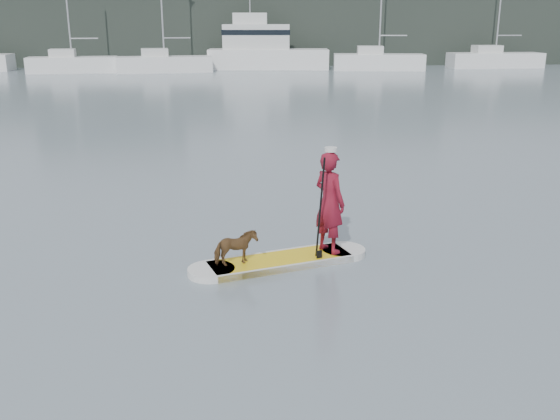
{
  "coord_description": "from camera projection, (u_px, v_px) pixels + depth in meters",
  "views": [
    {
      "loc": [
        0.81,
        -9.3,
        4.11
      ],
      "look_at": [
        1.75,
        0.85,
        1.0
      ],
      "focal_mm": 40.0,
      "sensor_mm": 36.0,
      "label": 1
    }
  ],
  "objects": [
    {
      "name": "sailboat_c",
      "position": [
        72.0,
        63.0,
        50.79
      ],
      "size": [
        7.26,
        3.11,
        10.11
      ],
      "rotation": [
        0.0,
        0.0,
        0.11
      ],
      "color": "white",
      "rests_on": "ground"
    },
    {
      "name": "motor_yacht_a",
      "position": [
        263.0,
        48.0,
        54.43
      ],
      "size": [
        10.64,
        4.1,
        6.24
      ],
      "rotation": [
        0.0,
        0.0,
        -0.09
      ],
      "color": "white",
      "rests_on": "ground"
    },
    {
      "name": "paddler",
      "position": [
        330.0,
        202.0,
        10.98
      ],
      "size": [
        0.74,
        0.8,
        1.83
      ],
      "primitive_type": "imported",
      "rotation": [
        0.0,
        0.0,
        2.18
      ],
      "color": "maroon",
      "rests_on": "paddleboard"
    },
    {
      "name": "shore_building_east",
      "position": [
        393.0,
        21.0,
        61.84
      ],
      "size": [
        10.0,
        4.0,
        8.0
      ],
      "primitive_type": "cube",
      "color": "black",
      "rests_on": "ground"
    },
    {
      "name": "ground",
      "position": [
        176.0,
        288.0,
        9.98
      ],
      "size": [
        140.0,
        140.0,
        0.0
      ],
      "primitive_type": "plane",
      "color": "slate",
      "rests_on": "ground"
    },
    {
      "name": "paddle",
      "position": [
        320.0,
        221.0,
        10.71
      ],
      "size": [
        0.12,
        0.3,
        2.0
      ],
      "rotation": [
        0.0,
        0.0,
        0.29
      ],
      "color": "black",
      "rests_on": "ground"
    },
    {
      "name": "shore_mass",
      "position": [
        212.0,
        32.0,
        59.59
      ],
      "size": [
        90.0,
        6.0,
        6.0
      ],
      "primitive_type": "cube",
      "color": "black",
      "rests_on": "ground"
    },
    {
      "name": "shore_building_west",
      "position": [
        106.0,
        16.0,
        59.22
      ],
      "size": [
        14.0,
        4.0,
        9.0
      ],
      "primitive_type": "cube",
      "color": "black",
      "rests_on": "ground"
    },
    {
      "name": "dog",
      "position": [
        236.0,
        248.0,
        10.53
      ],
      "size": [
        0.78,
        0.53,
        0.61
      ],
      "primitive_type": "imported",
      "rotation": [
        0.0,
        0.0,
        1.89
      ],
      "color": "#53311C",
      "rests_on": "paddleboard"
    },
    {
      "name": "sailboat_e",
      "position": [
        378.0,
        61.0,
        53.57
      ],
      "size": [
        7.96,
        3.6,
        11.13
      ],
      "rotation": [
        0.0,
        0.0,
        -0.15
      ],
      "color": "white",
      "rests_on": "ground"
    },
    {
      "name": "paddleboard",
      "position": [
        280.0,
        261.0,
        10.93
      ],
      "size": [
        3.19,
        1.52,
        0.12
      ],
      "rotation": [
        0.0,
        0.0,
        0.29
      ],
      "color": "yellow",
      "rests_on": "ground"
    },
    {
      "name": "white_cap",
      "position": [
        331.0,
        149.0,
        10.71
      ],
      "size": [
        0.22,
        0.22,
        0.07
      ],
      "primitive_type": "cylinder",
      "color": "silver",
      "rests_on": "paddler"
    },
    {
      "name": "sailboat_f",
      "position": [
        494.0,
        58.0,
        56.06
      ],
      "size": [
        8.29,
        2.46,
        12.41
      ],
      "rotation": [
        0.0,
        0.0,
        -0.0
      ],
      "color": "white",
      "rests_on": "ground"
    },
    {
      "name": "sailboat_d",
      "position": [
        164.0,
        62.0,
        51.24
      ],
      "size": [
        7.9,
        3.32,
        11.29
      ],
      "rotation": [
        0.0,
        0.0,
        0.13
      ],
      "color": "white",
      "rests_on": "ground"
    }
  ]
}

